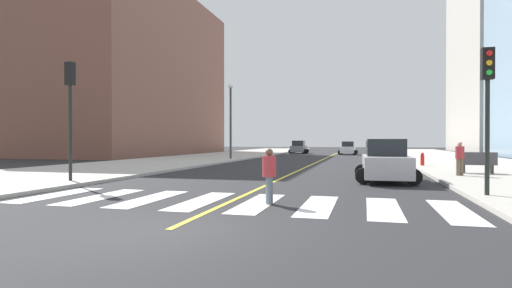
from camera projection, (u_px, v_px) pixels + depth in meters
name	position (u px, v px, depth m)	size (l,w,h in m)	color
ground_plane	(168.00, 230.00, 8.58)	(220.00, 220.00, 0.00)	#28282B
sidewalk_kerb_east	(504.00, 170.00, 24.76)	(10.00, 120.00, 0.15)	#B2ADA3
sidewalk_kerb_west	(145.00, 164.00, 31.05)	(10.00, 120.00, 0.15)	#B2ADA3
crosswalk_paint	(229.00, 202.00, 12.45)	(13.50, 4.00, 0.01)	silver
lane_divider_paint	(329.00, 157.00, 47.23)	(0.16, 80.00, 0.01)	yellow
low_rise_brick_west	(131.00, 75.00, 56.07)	(16.00, 32.00, 21.88)	brown
car_white_nearest	(348.00, 148.00, 54.17)	(2.54, 3.99, 1.76)	silver
car_gray_second	(299.00, 147.00, 58.59)	(2.63, 4.19, 1.87)	slate
car_silver_third	(385.00, 162.00, 18.67)	(2.81, 4.43, 1.95)	#B7B7BC
traffic_light_near_corner	(488.00, 92.00, 12.92)	(0.36, 0.41, 4.67)	black
traffic_light_far_corner	(70.00, 98.00, 17.69)	(0.36, 0.41, 5.13)	black
park_bench	(478.00, 163.00, 21.49)	(1.80, 0.57, 1.12)	#47474C
pedestrian_crossing	(269.00, 174.00, 12.03)	(0.41, 0.41, 1.65)	slate
pedestrian_waiting_east	(460.00, 157.00, 20.18)	(0.41, 0.41, 1.68)	brown
fire_hydrant	(422.00, 159.00, 28.36)	(0.26, 0.26, 0.89)	red
street_lamp	(231.00, 114.00, 38.86)	(0.44, 0.44, 7.13)	#38383D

